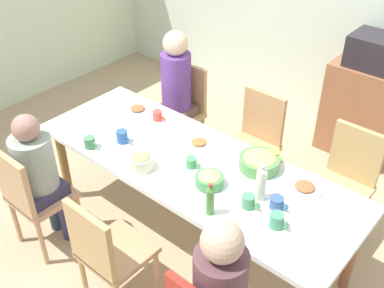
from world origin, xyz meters
The scene contains 28 objects.
ground_plane centered at (0.00, 0.00, 0.00)m, with size 6.96×6.96×0.00m, color tan.
wall_back centered at (0.00, 2.24, 1.30)m, with size 6.04×0.12×2.60m, color silver.
dining_table centered at (0.00, 0.00, 0.66)m, with size 2.42×0.86×0.74m.
chair_1 centered at (0.00, -0.81, 0.51)m, with size 0.40×0.40×0.90m.
chair_2 centered at (-0.81, 0.81, 0.51)m, with size 0.40×0.40×0.90m.
person_2 centered at (-0.81, 0.72, 0.75)m, with size 0.30×0.30×1.27m.
chair_3 centered at (0.00, 0.81, 0.51)m, with size 0.40×0.40×0.90m.
chair_4 centered at (-0.81, -0.81, 0.51)m, with size 0.40×0.40×0.90m.
person_4 centered at (-0.81, -0.72, 0.67)m, with size 0.30×0.30×1.13m.
chair_5 centered at (0.81, 0.81, 0.51)m, with size 0.40×0.40×0.90m.
plate_0 centered at (-0.09, 0.19, 0.75)m, with size 0.20×0.20×0.04m.
plate_1 centered at (0.74, 0.25, 0.75)m, with size 0.24×0.24×0.04m.
plate_2 centered at (-0.78, 0.23, 0.75)m, with size 0.22×0.22×0.04m.
bowl_0 centered at (0.39, 0.24, 0.79)m, with size 0.28×0.28×0.11m.
bowl_1 centered at (0.25, -0.12, 0.78)m, with size 0.19×0.19×0.09m.
bowl_2 centered at (-0.22, -0.28, 0.79)m, with size 0.16×0.16×0.11m.
cup_0 centered at (0.44, 0.35, 0.78)m, with size 0.11×0.08×0.10m.
cup_1 centered at (-0.56, 0.24, 0.77)m, with size 0.11×0.07×0.08m.
cup_2 centered at (-0.54, -0.15, 0.78)m, with size 0.12×0.08×0.10m.
cup_3 centered at (0.70, -0.02, 0.77)m, with size 0.12×0.08×0.08m.
cup_4 centered at (0.04, -0.05, 0.77)m, with size 0.11×0.07×0.07m.
cup_5 centered at (0.56, -0.12, 0.78)m, with size 0.12×0.08×0.09m.
cup_6 centered at (-0.67, -0.35, 0.78)m, with size 0.12×0.08×0.09m.
cup_7 centered at (0.78, -0.16, 0.78)m, with size 0.12×0.08×0.09m.
bottle_0 centered at (0.57, -0.01, 0.86)m, with size 0.07×0.07×0.26m.
bottle_1 centered at (0.42, -0.32, 0.84)m, with size 0.05×0.05×0.22m.
side_cabinet centered at (0.47, 1.94, 0.45)m, with size 0.70×0.44×0.90m, color #945C3C.
microwave centered at (0.47, 1.94, 1.04)m, with size 0.48×0.36×0.28m, color #262128.
Camera 1 is at (1.66, -1.94, 2.68)m, focal length 43.18 mm.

